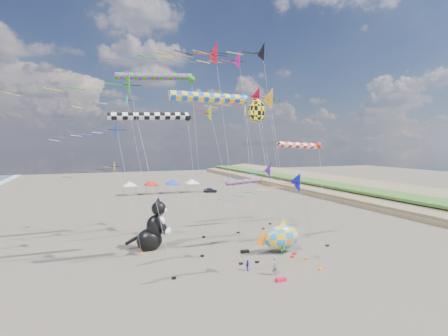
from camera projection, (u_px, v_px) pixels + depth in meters
ground at (292, 296)px, 27.62m from camera, size 260.00×260.00×0.00m
delta_kite_0 at (105, 170)px, 41.90m from camera, size 9.93×1.79×10.20m
delta_kite_1 at (257, 52)px, 41.29m from camera, size 15.03×2.59×24.45m
delta_kite_2 at (256, 98)px, 42.21m from camera, size 11.72×2.27×18.99m
delta_kite_3 at (114, 131)px, 36.22m from camera, size 8.29×2.23×14.75m
delta_kite_4 at (235, 62)px, 46.03m from camera, size 14.20×2.86×24.53m
delta_kite_5 at (277, 185)px, 31.01m from camera, size 10.88×1.94×9.67m
delta_kite_6 at (209, 114)px, 44.48m from camera, size 11.86×2.46×17.31m
delta_kite_7 at (122, 85)px, 28.42m from camera, size 12.27×2.39×18.35m
delta_kite_8 at (257, 102)px, 34.27m from camera, size 11.09×2.39×17.60m
delta_kite_9 at (123, 102)px, 44.52m from camera, size 8.86×1.76×18.71m
delta_kite_10 at (199, 57)px, 31.90m from camera, size 13.01×2.58×21.52m
delta_kite_11 at (273, 175)px, 34.24m from camera, size 9.10×1.69×10.26m
windsock_0 at (213, 98)px, 32.50m from camera, size 9.02×0.92×16.81m
windsock_1 at (301, 146)px, 38.83m from camera, size 7.08×0.66×12.21m
windsock_2 at (246, 182)px, 50.29m from camera, size 7.24×0.73×6.98m
windsock_3 at (153, 117)px, 34.42m from camera, size 9.49×0.77×15.15m
windsock_4 at (159, 77)px, 41.44m from camera, size 10.72×0.91×20.43m
angelfish_kite at (256, 112)px, 40.20m from camera, size 3.74×3.02×17.19m
cat_inflatable at (152, 224)px, 39.76m from camera, size 4.87×3.49×5.94m
fish_inflatable at (282, 238)px, 38.42m from camera, size 5.53×2.00×3.87m
person_adult at (275, 266)px, 32.05m from camera, size 0.71×0.58×1.69m
child_green at (282, 250)px, 37.74m from camera, size 0.64×0.57×1.08m
child_blue at (248, 265)px, 33.18m from camera, size 0.63×0.55×1.02m
kite_bag_0 at (274, 233)px, 46.80m from camera, size 0.90×0.44×0.30m
kite_bag_1 at (245, 251)px, 38.64m from camera, size 0.90×0.44×0.30m
kite_bag_2 at (281, 280)px, 30.61m from camera, size 0.90×0.44×0.30m
tent_row at (162, 181)px, 83.74m from camera, size 19.20×4.20×3.80m
parked_car at (210, 190)px, 86.23m from camera, size 3.69×2.59×1.17m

